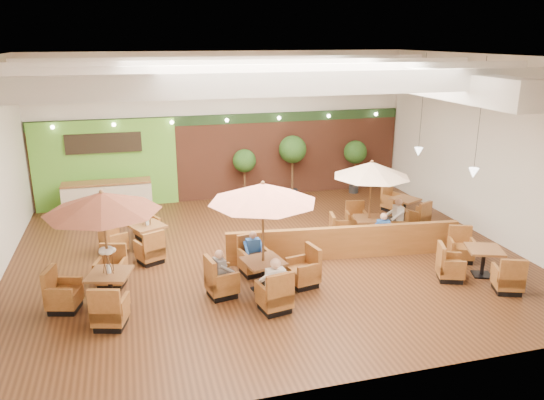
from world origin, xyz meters
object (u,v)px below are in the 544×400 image
object	(u,v)px
table_3	(139,236)
diner_3	(383,228)
booth_divider	(344,242)
topiary_0	(244,163)
service_counter	(108,198)
topiary_1	(293,152)
table_0	(101,225)
diner_4	(396,214)
table_1	(263,218)
diner_0	(275,279)
table_5	(404,209)
diner_1	(253,248)
table_4	(473,264)
table_2	(371,186)
topiary_2	(355,154)
diner_2	(221,268)

from	to	relation	value
table_3	diner_3	size ratio (longest dim) A/B	3.80
booth_divider	topiary_0	world-z (taller)	topiary_0
service_counter	topiary_1	size ratio (longest dim) A/B	1.24
booth_divider	topiary_1	size ratio (longest dim) A/B	2.75
table_0	diner_4	distance (m)	8.88
table_1	diner_0	world-z (taller)	table_1
table_5	table_1	bearing A→B (deg)	-170.61
topiary_1	diner_1	xyz separation A→B (m)	(-3.05, -6.34, -1.08)
topiary_1	diner_4	size ratio (longest dim) A/B	3.03
table_3	table_4	xyz separation A→B (m)	(8.30, -4.10, -0.09)
table_2	diner_1	world-z (taller)	table_2
service_counter	table_2	distance (m)	9.12
diner_3	diner_0	bearing A→B (deg)	-130.40
service_counter	diner_1	xyz separation A→B (m)	(3.78, -6.14, 0.14)
booth_divider	diner_3	xyz separation A→B (m)	(1.23, 0.14, 0.27)
booth_divider	topiary_0	xyz separation A→B (m)	(-1.54, 5.99, 1.04)
service_counter	topiary_0	size ratio (longest dim) A/B	1.49
table_1	diner_4	distance (m)	5.56
table_0	diner_4	bearing A→B (deg)	30.34
table_2	diner_0	xyz separation A→B (m)	(-3.94, -3.46, -0.95)
topiary_1	table_4	bearing A→B (deg)	-73.30
table_0	topiary_2	xyz separation A→B (m)	(9.29, 7.11, -0.41)
topiary_0	diner_0	bearing A→B (deg)	-97.95
topiary_0	diner_2	size ratio (longest dim) A/B	2.72
service_counter	diner_1	size ratio (longest dim) A/B	4.19
table_1	diner_3	xyz separation A→B (m)	(3.94, 1.52, -1.16)
table_0	table_2	size ratio (longest dim) A/B	1.12
table_3	diner_4	bearing A→B (deg)	-32.24
service_counter	diner_2	bearing A→B (deg)	-69.01
table_1	diner_2	size ratio (longest dim) A/B	3.84
table_5	topiary_1	world-z (taller)	topiary_1
booth_divider	table_1	bearing A→B (deg)	-146.46
topiary_1	diner_0	bearing A→B (deg)	-109.96
table_2	diner_4	bearing A→B (deg)	12.21
table_5	topiary_0	bearing A→B (deg)	121.04
table_4	diner_0	xyz separation A→B (m)	(-5.46, -0.37, 0.42)
table_5	topiary_1	size ratio (longest dim) A/B	1.07
topiary_1	topiary_2	world-z (taller)	topiary_1
table_5	table_3	bearing A→B (deg)	159.43
diner_0	diner_4	size ratio (longest dim) A/B	1.07
topiary_1	booth_divider	bearing A→B (deg)	-93.23
table_5	diner_1	size ratio (longest dim) A/B	3.63
table_4	diner_4	bearing A→B (deg)	121.61
table_2	booth_divider	bearing A→B (deg)	-127.14
table_3	topiary_2	distance (m)	9.41
table_2	table_4	size ratio (longest dim) A/B	0.93
table_3	table_5	world-z (taller)	table_3
diner_1	table_5	bearing A→B (deg)	-155.86
table_0	table_4	xyz separation A→B (m)	(9.11, -0.91, -1.63)
booth_divider	diner_1	distance (m)	2.75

